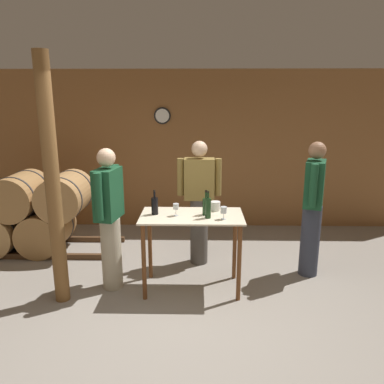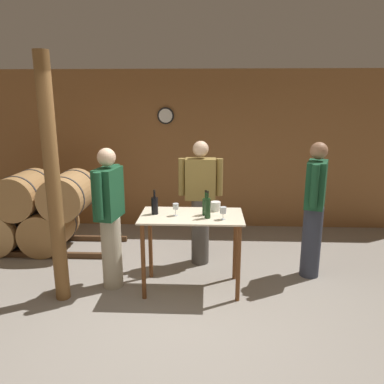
{
  "view_description": "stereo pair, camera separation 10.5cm",
  "coord_description": "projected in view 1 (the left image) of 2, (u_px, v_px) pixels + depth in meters",
  "views": [
    {
      "loc": [
        0.21,
        -3.5,
        2.24
      ],
      "look_at": [
        0.13,
        0.72,
        1.17
      ],
      "focal_mm": 35.0,
      "sensor_mm": 36.0,
      "label": 1
    },
    {
      "loc": [
        0.32,
        -3.49,
        2.24
      ],
      "look_at": [
        0.13,
        0.72,
        1.17
      ],
      "focal_mm": 35.0,
      "sensor_mm": 36.0,
      "label": 2
    }
  ],
  "objects": [
    {
      "name": "ground_plane",
      "position": [
        178.0,
        316.0,
        3.94
      ],
      "size": [
        14.0,
        14.0,
        0.0
      ],
      "primitive_type": "plane",
      "color": "gray"
    },
    {
      "name": "back_wall",
      "position": [
        187.0,
        151.0,
        6.46
      ],
      "size": [
        8.4,
        0.08,
        2.7
      ],
      "color": "brown",
      "rests_on": "ground_plane"
    },
    {
      "name": "barrel_rack",
      "position": [
        34.0,
        213.0,
        5.54
      ],
      "size": [
        2.85,
        0.84,
        1.19
      ],
      "color": "#4C331E",
      "rests_on": "ground_plane"
    },
    {
      "name": "tasting_table",
      "position": [
        192.0,
        230.0,
        4.36
      ],
      "size": [
        1.18,
        0.65,
        0.92
      ],
      "color": "beige",
      "rests_on": "ground_plane"
    },
    {
      "name": "wooden_post",
      "position": [
        53.0,
        184.0,
        3.95
      ],
      "size": [
        0.16,
        0.16,
        2.7
      ],
      "color": "brown",
      "rests_on": "ground_plane"
    },
    {
      "name": "wine_bottle_far_left",
      "position": [
        155.0,
        205.0,
        4.32
      ],
      "size": [
        0.08,
        0.08,
        0.29
      ],
      "color": "black",
      "rests_on": "tasting_table"
    },
    {
      "name": "wine_bottle_left",
      "position": [
        206.0,
        206.0,
        4.31
      ],
      "size": [
        0.08,
        0.08,
        0.29
      ],
      "color": "#193819",
      "rests_on": "tasting_table"
    },
    {
      "name": "wine_bottle_center",
      "position": [
        208.0,
        207.0,
        4.18
      ],
      "size": [
        0.07,
        0.07,
        0.31
      ],
      "color": "#193819",
      "rests_on": "tasting_table"
    },
    {
      "name": "wine_glass_near_left",
      "position": [
        176.0,
        207.0,
        4.27
      ],
      "size": [
        0.07,
        0.07,
        0.14
      ],
      "color": "silver",
      "rests_on": "tasting_table"
    },
    {
      "name": "wine_glass_near_center",
      "position": [
        224.0,
        210.0,
        4.14
      ],
      "size": [
        0.07,
        0.07,
        0.14
      ],
      "color": "silver",
      "rests_on": "tasting_table"
    },
    {
      "name": "ice_bucket",
      "position": [
        215.0,
        206.0,
        4.48
      ],
      "size": [
        0.12,
        0.12,
        0.11
      ],
      "color": "white",
      "rests_on": "tasting_table"
    },
    {
      "name": "person_host",
      "position": [
        109.0,
        217.0,
        4.35
      ],
      "size": [
        0.29,
        0.58,
        1.69
      ],
      "color": "#B7AD93",
      "rests_on": "ground_plane"
    },
    {
      "name": "person_visitor_with_scarf",
      "position": [
        199.0,
        200.0,
        5.03
      ],
      "size": [
        0.59,
        0.24,
        1.7
      ],
      "color": "#4C4742",
      "rests_on": "ground_plane"
    },
    {
      "name": "person_visitor_bearded",
      "position": [
        313.0,
        207.0,
        4.68
      ],
      "size": [
        0.34,
        0.56,
        1.73
      ],
      "color": "#333847",
      "rests_on": "ground_plane"
    }
  ]
}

